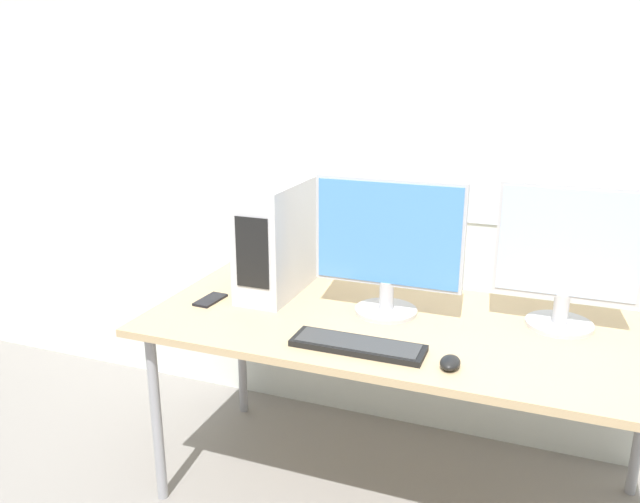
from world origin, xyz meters
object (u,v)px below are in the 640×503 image
(monitor_main, at_px, (388,244))
(keyboard, at_px, (358,345))
(pc_tower, at_px, (279,237))
(cell_phone, at_px, (210,300))
(monitor_right_near, at_px, (567,256))
(mouse, at_px, (450,363))

(monitor_main, height_order, keyboard, monitor_main)
(pc_tower, xyz_separation_m, cell_phone, (-0.20, -0.22, -0.22))
(monitor_right_near, height_order, keyboard, monitor_right_near)
(monitor_main, relative_size, keyboard, 1.25)
(keyboard, bearing_deg, pc_tower, 138.53)
(pc_tower, relative_size, monitor_main, 0.86)
(mouse, height_order, cell_phone, mouse)
(keyboard, xyz_separation_m, cell_phone, (-0.67, 0.20, -0.01))
(monitor_main, distance_m, mouse, 0.53)
(pc_tower, bearing_deg, mouse, -29.75)
(monitor_right_near, bearing_deg, monitor_main, -170.82)
(pc_tower, relative_size, monitor_right_near, 0.93)
(pc_tower, distance_m, keyboard, 0.67)
(keyboard, xyz_separation_m, mouse, (0.31, -0.03, 0.01))
(monitor_right_near, height_order, cell_phone, monitor_right_near)
(mouse, bearing_deg, monitor_main, 130.03)
(pc_tower, height_order, monitor_main, monitor_main)
(pc_tower, distance_m, monitor_main, 0.49)
(pc_tower, bearing_deg, keyboard, -41.47)
(monitor_main, height_order, cell_phone, monitor_main)
(monitor_main, relative_size, monitor_right_near, 1.08)
(monitor_right_near, xyz_separation_m, cell_phone, (-1.29, -0.23, -0.26))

